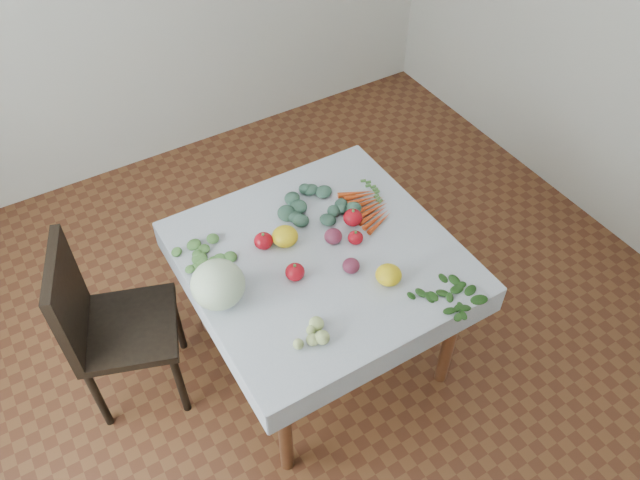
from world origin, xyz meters
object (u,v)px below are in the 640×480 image
Objects in this scene: table at (321,270)px; carrot_bunch at (369,207)px; chair at (104,320)px; heirloom_back at (285,236)px; cabbage at (218,285)px.

table is 3.27× the size of carrot_bunch.
table is at bearing -19.20° from chair.
carrot_bunch is at bearing -1.26° from heirloom_back.
heirloom_back is (0.82, -0.18, 0.25)m from chair.
chair is 1.29m from carrot_bunch.
chair is at bearing 171.47° from carrot_bunch.
cabbage is (-0.48, -0.01, 0.20)m from table.
carrot_bunch is at bearing 9.51° from cabbage.
carrot_bunch is (0.44, -0.01, -0.03)m from heirloom_back.
table is 0.98m from chair.
cabbage reaches higher than chair.
heirloom_back reaches higher than table.
heirloom_back is at bearing 21.10° from cabbage.
carrot_bunch is (0.34, 0.13, 0.12)m from table.
chair is 0.63m from cabbage.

